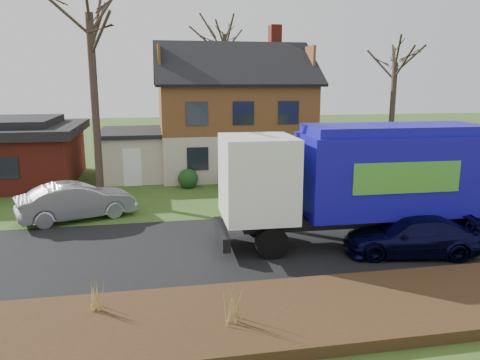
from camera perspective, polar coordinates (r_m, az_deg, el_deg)
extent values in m
plane|color=#34501A|center=(16.82, 0.43, -8.11)|extent=(120.00, 120.00, 0.00)
cube|color=black|center=(16.82, 0.43, -8.08)|extent=(80.00, 7.00, 0.02)
cube|color=black|center=(12.05, 5.48, -16.00)|extent=(80.00, 3.50, 0.30)
cube|color=#C3B59D|center=(30.24, -0.96, 3.63)|extent=(9.00, 7.50, 2.70)
cube|color=#572E19|center=(29.96, -0.98, 8.84)|extent=(9.00, 7.50, 2.80)
cube|color=maroon|center=(31.64, 4.27, 16.89)|extent=(0.70, 0.90, 1.60)
cube|color=#C3B59D|center=(29.36, -12.82, 2.97)|extent=(3.50, 5.50, 2.60)
cube|color=black|center=(29.17, -12.95, 5.73)|extent=(3.90, 5.90, 0.24)
cylinder|color=black|center=(15.61, 3.90, -7.63)|extent=(1.10, 0.39, 1.10)
cylinder|color=black|center=(17.66, 2.25, -5.25)|extent=(1.10, 0.39, 1.10)
cylinder|color=black|center=(17.92, 23.05, -5.98)|extent=(1.10, 0.39, 1.10)
cylinder|color=black|center=(19.73, 19.64, -4.09)|extent=(1.10, 0.39, 1.10)
cylinder|color=black|center=(18.68, 26.62, -5.59)|extent=(1.10, 0.39, 1.10)
cylinder|color=black|center=(20.42, 23.02, -3.82)|extent=(1.10, 0.39, 1.10)
cube|color=black|center=(17.66, 14.84, -4.47)|extent=(9.08, 1.47, 0.37)
cube|color=white|center=(16.06, 2.19, 0.30)|extent=(2.48, 2.69, 2.84)
cube|color=black|center=(15.84, -1.92, 0.72)|extent=(0.14, 2.32, 0.95)
cube|color=black|center=(16.37, -2.23, -6.54)|extent=(0.32, 2.64, 0.47)
cube|color=#140D9F|center=(17.71, 18.08, 0.82)|extent=(6.69, 2.78, 2.84)
cube|color=#140D9F|center=(17.49, 18.42, 5.90)|extent=(6.37, 2.46, 0.32)
cube|color=#140D9F|center=(19.54, 27.01, 0.79)|extent=(0.43, 2.69, 3.05)
cube|color=#489932|center=(16.47, 19.73, 0.26)|extent=(3.79, 0.13, 1.05)
cube|color=#489932|center=(18.80, 15.82, 1.91)|extent=(3.79, 0.13, 1.05)
imported|color=#97999E|center=(20.96, -19.28, -2.45)|extent=(5.06, 3.26, 1.58)
imported|color=black|center=(16.89, 20.10, -6.45)|extent=(4.76, 2.65, 1.30)
cylinder|color=#392B22|center=(23.54, -17.23, 8.19)|extent=(0.37, 0.37, 8.84)
cylinder|color=#392E22|center=(28.59, 17.97, 6.68)|extent=(0.31, 0.31, 6.79)
cylinder|color=#3A3022|center=(36.83, -1.86, 10.22)|extent=(0.35, 0.35, 9.20)
cone|color=tan|center=(12.17, -17.31, -13.23)|extent=(0.04, 0.04, 0.84)
cone|color=tan|center=(12.19, -17.98, -13.23)|extent=(0.04, 0.04, 0.84)
cone|color=tan|center=(12.15, -16.64, -13.22)|extent=(0.04, 0.04, 0.84)
cone|color=tan|center=(12.27, -17.25, -13.01)|extent=(0.04, 0.04, 0.84)
cone|color=tan|center=(12.07, -17.37, -13.45)|extent=(0.04, 0.04, 0.84)
cone|color=#9E8946|center=(11.15, -0.76, -14.78)|extent=(0.04, 0.04, 0.94)
cone|color=#9E8946|center=(11.13, -1.54, -14.85)|extent=(0.04, 0.04, 0.94)
cone|color=#9E8946|center=(11.17, 0.02, -14.72)|extent=(0.04, 0.04, 0.94)
cone|color=#9E8946|center=(11.25, -0.87, -14.51)|extent=(0.04, 0.04, 0.94)
cone|color=#9E8946|center=(11.04, -0.65, -15.06)|extent=(0.04, 0.04, 0.94)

